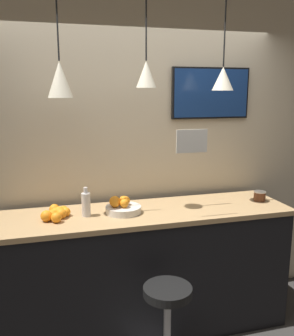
# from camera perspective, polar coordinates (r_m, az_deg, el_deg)

# --- Properties ---
(back_wall) EXTENTS (8.00, 0.06, 2.90)m
(back_wall) POSITION_cam_1_polar(r_m,az_deg,el_deg) (3.32, -1.99, 2.47)
(back_wall) COLOR beige
(back_wall) RESTS_ON ground_plane
(service_counter) EXTENTS (2.34, 0.64, 1.04)m
(service_counter) POSITION_cam_1_polar(r_m,az_deg,el_deg) (3.22, 0.00, -15.33)
(service_counter) COLOR black
(service_counter) RESTS_ON ground_plane
(bar_stool) EXTENTS (0.43, 0.43, 0.69)m
(bar_stool) POSITION_cam_1_polar(r_m,az_deg,el_deg) (2.78, 3.10, -22.48)
(bar_stool) COLOR #B7B7BC
(bar_stool) RESTS_ON ground_plane
(fruit_bowl) EXTENTS (0.28, 0.28, 0.14)m
(fruit_bowl) POSITION_cam_1_polar(r_m,az_deg,el_deg) (2.96, -3.82, -5.93)
(fruit_bowl) COLOR beige
(fruit_bowl) RESTS_ON service_counter
(orange_pile) EXTENTS (0.22, 0.28, 0.09)m
(orange_pile) POSITION_cam_1_polar(r_m,az_deg,el_deg) (2.91, -13.78, -6.76)
(orange_pile) COLOR orange
(orange_pile) RESTS_ON service_counter
(juice_bottle) EXTENTS (0.07, 0.07, 0.23)m
(juice_bottle) POSITION_cam_1_polar(r_m,az_deg,el_deg) (2.90, -9.28, -5.44)
(juice_bottle) COLOR silver
(juice_bottle) RESTS_ON service_counter
(spread_jar) EXTENTS (0.10, 0.10, 0.09)m
(spread_jar) POSITION_cam_1_polar(r_m,az_deg,el_deg) (3.41, 16.79, -4.11)
(spread_jar) COLOR #562D19
(spread_jar) RESTS_ON service_counter
(pendant_lamp_left) EXTENTS (0.18, 0.18, 0.87)m
(pendant_lamp_left) POSITION_cam_1_polar(r_m,az_deg,el_deg) (2.78, -13.13, 13.08)
(pendant_lamp_left) COLOR black
(pendant_lamp_middle) EXTENTS (0.15, 0.15, 0.80)m
(pendant_lamp_middle) POSITION_cam_1_polar(r_m,az_deg,el_deg) (2.89, -0.12, 14.20)
(pendant_lamp_middle) COLOR black
(pendant_lamp_right) EXTENTS (0.17, 0.17, 0.82)m
(pendant_lamp_right) POSITION_cam_1_polar(r_m,az_deg,el_deg) (3.11, 11.50, 13.30)
(pendant_lamp_right) COLOR black
(mounted_tv) EXTENTS (0.73, 0.04, 0.45)m
(mounted_tv) POSITION_cam_1_polar(r_m,az_deg,el_deg) (3.46, 9.70, 11.17)
(mounted_tv) COLOR black
(hanging_menu_board) EXTENTS (0.24, 0.01, 0.17)m
(hanging_menu_board) POSITION_cam_1_polar(r_m,az_deg,el_deg) (2.75, 6.85, 4.09)
(hanging_menu_board) COLOR white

